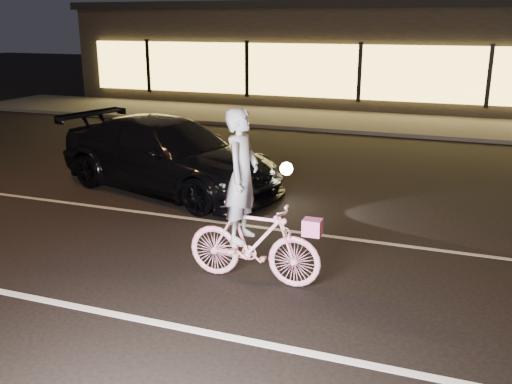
% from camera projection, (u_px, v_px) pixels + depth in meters
% --- Properties ---
extents(ground, '(90.00, 90.00, 0.00)m').
position_uv_depth(ground, '(170.00, 267.00, 8.35)').
color(ground, black).
rests_on(ground, ground).
extents(lane_stripe_near, '(60.00, 0.12, 0.01)m').
position_uv_depth(lane_stripe_near, '(111.00, 314.00, 7.00)').
color(lane_stripe_near, silver).
rests_on(lane_stripe_near, ground).
extents(lane_stripe_far, '(60.00, 0.10, 0.01)m').
position_uv_depth(lane_stripe_far, '(224.00, 223.00, 10.15)').
color(lane_stripe_far, gray).
rests_on(lane_stripe_far, ground).
extents(sidewalk, '(30.00, 4.00, 0.12)m').
position_uv_depth(sidewalk, '(348.00, 121.00, 20.01)').
color(sidewalk, '#383533').
rests_on(sidewalk, ground).
extents(storefront, '(25.40, 8.42, 4.20)m').
position_uv_depth(storefront, '(378.00, 52.00, 24.77)').
color(storefront, black).
rests_on(storefront, ground).
extents(cyclist, '(1.90, 0.65, 2.39)m').
position_uv_depth(cyclist, '(250.00, 223.00, 7.67)').
color(cyclist, '#FF3F7C').
rests_on(cyclist, ground).
extents(sedan, '(5.57, 3.44, 1.51)m').
position_uv_depth(sedan, '(169.00, 155.00, 11.93)').
color(sedan, black).
rests_on(sedan, ground).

